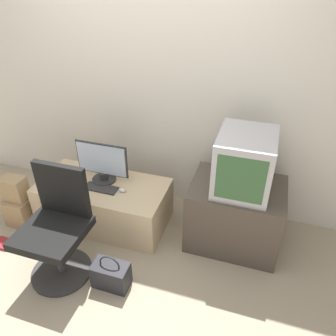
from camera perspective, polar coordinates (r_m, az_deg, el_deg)
The scene contains 13 objects.
ground_plane at distance 2.84m, azimuth -12.27°, elevation -19.57°, with size 12.00×12.00×0.00m, color tan.
wall_back at distance 3.09m, azimuth -3.12°, elevation 15.44°, with size 4.40×0.05×2.60m.
desk at distance 3.25m, azimuth -11.01°, elevation -5.94°, with size 1.22×0.61×0.43m.
side_stand at distance 2.99m, azimuth 11.53°, elevation -7.86°, with size 0.79×0.59×0.61m.
main_monitor at distance 3.09m, azimuth -11.37°, elevation 0.83°, with size 0.51×0.23×0.39m.
keyboard at distance 3.07m, azimuth -11.58°, elevation -3.47°, with size 0.31×0.12×0.01m.
mouse at distance 2.99m, azimuth -7.94°, elevation -3.91°, with size 0.07×0.04×0.04m.
crt_tv at distance 2.67m, azimuth 13.16°, elevation 0.96°, with size 0.44×0.53×0.48m.
office_chair at distance 2.74m, azimuth -18.72°, elevation -10.16°, with size 0.49×0.49×0.93m.
cardboard_box_lower at distance 3.53m, azimuth -24.20°, elevation -6.70°, with size 0.24×0.24×0.27m.
cardboard_box_upper at distance 3.39m, azimuth -25.16°, elevation -3.31°, with size 0.22×0.15×0.24m.
handbag at distance 2.75m, azimuth -9.89°, elevation -17.84°, with size 0.29×0.17×0.32m.
book at distance 3.43m, azimuth -26.72°, elevation -11.64°, with size 0.17×0.13×0.02m.
Camera 1 is at (1.06, -1.44, 2.21)m, focal length 35.00 mm.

